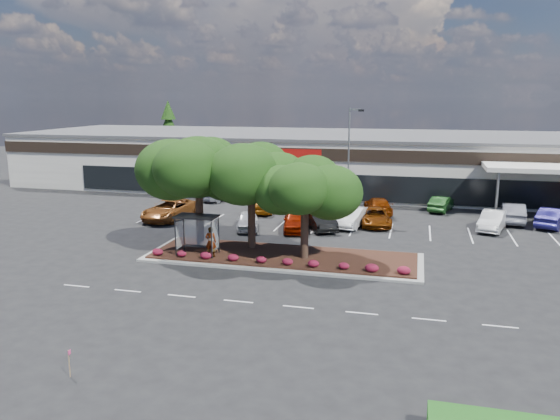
% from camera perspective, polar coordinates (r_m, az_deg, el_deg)
% --- Properties ---
extents(ground, '(160.00, 160.00, 0.00)m').
position_cam_1_polar(ground, '(31.90, 2.07, -7.38)').
color(ground, black).
rests_on(ground, ground).
extents(retail_store, '(80.40, 25.20, 6.25)m').
position_cam_1_polar(retail_store, '(64.09, 8.61, 5.12)').
color(retail_store, white).
rests_on(retail_store, ground).
extents(landscape_island, '(18.00, 6.00, 0.26)m').
position_cam_1_polar(landscape_island, '(36.00, 0.30, -4.91)').
color(landscape_island, '#979692').
rests_on(landscape_island, ground).
extents(lane_markings, '(33.12, 20.06, 0.01)m').
position_cam_1_polar(lane_markings, '(41.74, 4.92, -2.77)').
color(lane_markings, silver).
rests_on(lane_markings, ground).
extents(shrub_row, '(17.00, 0.80, 0.50)m').
position_cam_1_polar(shrub_row, '(33.94, -0.56, -5.27)').
color(shrub_row, maroon).
rests_on(shrub_row, landscape_island).
extents(bus_shelter, '(2.75, 1.55, 2.59)m').
position_cam_1_polar(bus_shelter, '(36.16, -8.59, -1.39)').
color(bus_shelter, black).
rests_on(bus_shelter, landscape_island).
extents(island_tree_west, '(7.20, 7.20, 7.89)m').
position_cam_1_polar(island_tree_west, '(37.38, -8.47, 2.02)').
color(island_tree_west, '#15330B').
rests_on(island_tree_west, landscape_island).
extents(island_tree_mid, '(6.60, 6.60, 7.32)m').
position_cam_1_polar(island_tree_mid, '(36.89, -3.01, 1.55)').
color(island_tree_mid, '#15330B').
rests_on(island_tree_mid, landscape_island).
extents(island_tree_east, '(5.80, 5.80, 6.50)m').
position_cam_1_polar(island_tree_east, '(34.56, 2.60, 0.17)').
color(island_tree_east, '#15330B').
rests_on(island_tree_east, landscape_island).
extents(conifer_north_west, '(4.40, 4.40, 10.00)m').
position_cam_1_polar(conifer_north_west, '(83.92, -11.52, 7.83)').
color(conifer_north_west, '#15330B').
rests_on(conifer_north_west, ground).
extents(person_waiting, '(0.79, 0.59, 1.98)m').
position_cam_1_polar(person_waiting, '(35.59, -7.24, -3.31)').
color(person_waiting, '#594C47').
rests_on(person_waiting, landscape_island).
extents(light_pole, '(1.40, 0.80, 9.55)m').
position_cam_1_polar(light_pole, '(46.63, 7.27, 4.01)').
color(light_pole, '#979692').
rests_on(light_pole, ground).
extents(survey_stake, '(0.07, 0.14, 1.11)m').
position_cam_1_polar(survey_stake, '(22.81, -21.16, -14.39)').
color(survey_stake, tan).
rests_on(survey_stake, ground).
extents(car_0, '(3.33, 6.39, 1.72)m').
position_cam_1_polar(car_0, '(48.11, -11.47, 0.04)').
color(car_0, brown).
rests_on(car_0, ground).
extents(car_1, '(2.76, 4.44, 1.41)m').
position_cam_1_polar(car_1, '(43.73, -3.44, -1.13)').
color(car_1, white).
rests_on(car_1, ground).
extents(car_2, '(2.91, 5.10, 1.64)m').
position_cam_1_polar(car_2, '(43.26, 1.66, -1.10)').
color(car_2, '#791200').
rests_on(car_2, ground).
extents(car_3, '(2.61, 4.97, 1.56)m').
position_cam_1_polar(car_3, '(44.97, 7.61, -0.75)').
color(car_3, white).
rests_on(car_3, ground).
extents(car_4, '(3.67, 5.28, 1.65)m').
position_cam_1_polar(car_4, '(43.91, 4.22, -0.92)').
color(car_4, black).
rests_on(car_4, ground).
extents(car_5, '(3.35, 5.50, 1.43)m').
position_cam_1_polar(car_5, '(45.71, 9.86, -0.70)').
color(car_5, '#612805').
rests_on(car_5, ground).
extents(car_7, '(2.88, 4.99, 1.55)m').
position_cam_1_polar(car_7, '(46.57, 21.32, -1.04)').
color(car_7, silver).
rests_on(car_7, ground).
extents(car_9, '(3.62, 5.02, 1.59)m').
position_cam_1_polar(car_9, '(56.11, -6.20, 1.80)').
color(car_9, '#A6A8B2').
rests_on(car_9, ground).
extents(car_10, '(2.47, 4.63, 1.50)m').
position_cam_1_polar(car_10, '(49.91, -1.68, 0.56)').
color(car_10, '#7C3E07').
rests_on(car_10, ground).
extents(car_11, '(3.58, 5.44, 1.72)m').
position_cam_1_polar(car_11, '(50.67, 2.57, 0.85)').
color(car_11, '#5B5C62').
rests_on(car_11, ground).
extents(car_12, '(3.18, 5.46, 1.49)m').
position_cam_1_polar(car_12, '(50.20, 10.22, 0.44)').
color(car_12, '#6A2402').
rests_on(car_12, ground).
extents(car_14, '(2.59, 4.50, 1.40)m').
position_cam_1_polar(car_14, '(52.76, 16.50, 0.64)').
color(car_14, '#184217').
rests_on(car_14, ground).
extents(car_15, '(2.19, 5.24, 1.68)m').
position_cam_1_polar(car_15, '(50.05, 23.13, -0.25)').
color(car_15, slate).
rests_on(car_15, ground).
extents(car_16, '(3.53, 5.16, 1.61)m').
position_cam_1_polar(car_16, '(49.70, 26.58, -0.68)').
color(car_16, navy).
rests_on(car_16, ground).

